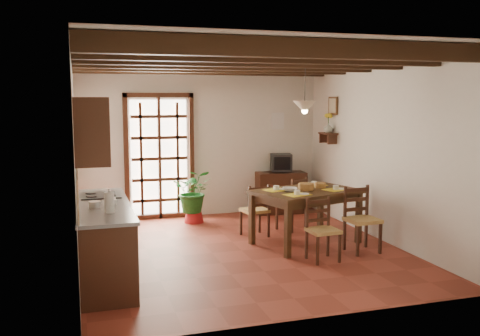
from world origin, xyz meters
name	(u,v)px	position (x,y,z in m)	size (l,w,h in m)	color
ground_plane	(242,250)	(0.00, 0.00, 0.00)	(5.00, 5.00, 0.00)	maroon
room_shell	(242,125)	(0.00, 0.00, 1.82)	(4.52, 5.02, 2.81)	silver
ceiling_beams	(242,62)	(0.00, 0.00, 2.69)	(4.50, 4.34, 0.20)	black
french_door	(159,154)	(-0.80, 2.45, 1.18)	(1.26, 0.11, 2.32)	white
kitchen_counter	(104,239)	(-1.96, -0.60, 0.47)	(0.64, 2.25, 1.38)	#351B10
upper_cabinet	(91,130)	(-2.08, -1.30, 1.85)	(0.35, 0.80, 0.70)	#351B10
range_hood	(90,134)	(-2.05, -0.05, 1.73)	(0.38, 0.60, 0.54)	white
counter_items	(102,199)	(-1.95, -0.51, 0.96)	(0.50, 1.43, 0.25)	black
dining_table	(306,197)	(1.04, 0.08, 0.72)	(1.74, 1.38, 0.82)	#3A2513
chair_near_left	(323,241)	(0.91, -0.77, 0.26)	(0.41, 0.39, 0.84)	tan
chair_near_right	(362,231)	(1.63, -0.55, 0.29)	(0.46, 0.44, 0.94)	tan
chair_far_left	(255,220)	(0.44, 0.71, 0.27)	(0.44, 0.42, 0.84)	tan
chair_far_right	(292,213)	(1.17, 0.93, 0.28)	(0.54, 0.53, 0.89)	tan
table_setting	(306,183)	(1.04, 0.08, 0.93)	(1.10, 0.74, 0.10)	yellow
table_bowl	(290,189)	(0.76, 0.05, 0.85)	(0.22, 0.22, 0.05)	white
sideboard	(281,193)	(1.48, 2.23, 0.39)	(0.92, 0.42, 0.78)	#351B10
crt_tv	(281,162)	(1.48, 2.22, 0.97)	(0.45, 0.43, 0.33)	black
fuse_box	(278,121)	(1.50, 2.48, 1.75)	(0.25, 0.03, 0.32)	white
plant_pot	(194,216)	(-0.29, 1.92, 0.11)	(0.35, 0.35, 0.21)	maroon
potted_plant	(194,191)	(-0.29, 1.92, 0.57)	(1.80, 1.54, 2.00)	#144C19
wall_shelf	(328,136)	(2.14, 1.60, 1.51)	(0.20, 0.42, 0.20)	#351B10
shelf_vase	(328,128)	(2.14, 1.60, 1.65)	(0.15, 0.15, 0.15)	#B2BFB2
shelf_flowers	(329,116)	(2.14, 1.60, 1.86)	(0.14, 0.14, 0.36)	yellow
framed_picture	(333,106)	(2.22, 1.60, 2.05)	(0.03, 0.32, 0.32)	brown
pendant_lamp	(305,106)	(1.04, 0.18, 2.08)	(0.36, 0.36, 0.84)	black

